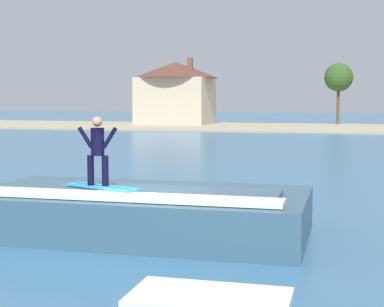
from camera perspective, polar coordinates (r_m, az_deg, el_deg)
ground_plane at (r=14.41m, az=-3.67°, el=-8.15°), size 260.00×260.00×0.00m
wave_crest at (r=14.88m, az=-4.94°, el=-5.51°), size 8.11×4.05×1.20m
surfboard at (r=14.52m, az=-8.54°, el=-3.15°), size 2.09×1.18×0.06m
surfer at (r=14.46m, az=-8.95°, el=0.57°), size 1.01×0.32×1.65m
shoreline_bank at (r=68.40m, az=10.77°, el=2.43°), size 120.00×19.27×0.17m
car_near_shore at (r=72.29m, az=-1.66°, el=3.35°), size 4.56×2.08×1.86m
house_with_chimney at (r=74.84m, az=-1.54°, el=5.99°), size 10.52×10.52×8.24m
tree_tall_bare at (r=80.13m, az=-2.18°, el=6.89°), size 3.57×3.57×7.49m
tree_short_bushy at (r=76.27m, az=13.74°, el=7.00°), size 3.48×3.48×7.67m
whitewater_patch at (r=10.25m, az=1.69°, el=-13.46°), size 2.67×1.44×0.10m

